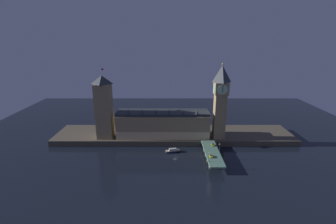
% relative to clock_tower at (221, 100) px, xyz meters
% --- Properties ---
extents(ground_plane, '(400.00, 400.00, 0.00)m').
position_rel_clock_tower_xyz_m(ground_plane, '(-39.35, -26.36, -40.12)').
color(ground_plane, black).
extents(embankment, '(220.00, 42.00, 5.21)m').
position_rel_clock_tower_xyz_m(embankment, '(-39.35, 12.64, -37.52)').
color(embankment, '#4C4438').
rests_on(embankment, ground_plane).
extents(parliament_hall, '(81.92, 21.37, 27.84)m').
position_rel_clock_tower_xyz_m(parliament_hall, '(-49.61, 4.64, -23.34)').
color(parliament_hall, '#9E845B').
rests_on(parliament_hall, embankment).
extents(clock_tower, '(11.98, 12.09, 66.00)m').
position_rel_clock_tower_xyz_m(clock_tower, '(0.00, 0.00, 0.00)').
color(clock_tower, '#9E845B').
rests_on(clock_tower, embankment).
extents(victoria_tower, '(13.65, 13.65, 61.65)m').
position_rel_clock_tower_xyz_m(victoria_tower, '(-101.04, 1.83, -6.96)').
color(victoria_tower, '#9E845B').
rests_on(victoria_tower, embankment).
extents(bridge, '(11.14, 46.00, 6.00)m').
position_rel_clock_tower_xyz_m(bridge, '(-10.57, -31.36, -36.13)').
color(bridge, slate).
rests_on(bridge, ground_plane).
extents(car_northbound_trail, '(1.92, 4.55, 1.58)m').
position_rel_clock_tower_xyz_m(car_northbound_trail, '(-13.02, -39.26, -33.38)').
color(car_northbound_trail, yellow).
rests_on(car_northbound_trail, bridge).
extents(car_southbound_trail, '(1.91, 3.93, 1.53)m').
position_rel_clock_tower_xyz_m(car_southbound_trail, '(-8.12, -18.95, -33.41)').
color(car_southbound_trail, yellow).
rests_on(car_southbound_trail, bridge).
extents(street_lamp_near, '(1.34, 0.60, 7.13)m').
position_rel_clock_tower_xyz_m(street_lamp_near, '(-15.88, -46.08, -29.67)').
color(street_lamp_near, '#2D3333').
rests_on(street_lamp_near, bridge).
extents(street_lamp_mid, '(1.34, 0.60, 7.32)m').
position_rel_clock_tower_xyz_m(street_lamp_mid, '(-5.27, -31.36, -29.55)').
color(street_lamp_mid, '#2D3333').
rests_on(street_lamp_mid, bridge).
extents(boat_upstream, '(13.88, 6.61, 3.30)m').
position_rel_clock_tower_xyz_m(boat_upstream, '(-41.13, -18.87, -38.92)').
color(boat_upstream, '#1E2842').
rests_on(boat_upstream, ground_plane).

